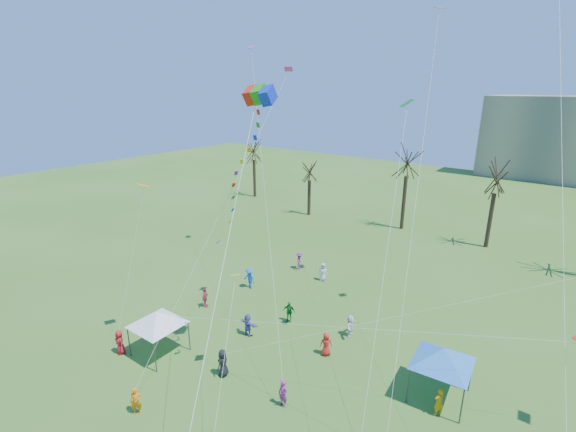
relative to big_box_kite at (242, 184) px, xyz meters
The scene contains 6 objects.
bare_tree_row 32.06m from the big_box_kite, 69.71° to the left, with size 72.07×8.31×12.17m.
big_box_kite is the anchor object (origin of this frame).
canopy_tent_white 11.20m from the big_box_kite, 161.70° to the right, with size 4.09×4.09×3.07m.
canopy_tent_blue 14.28m from the big_box_kite, 28.03° to the left, with size 4.23×4.23×3.19m.
festival_crowd 11.44m from the big_box_kite, 41.19° to the left, with size 25.72×20.67×1.83m.
small_kites_aloft 7.34m from the big_box_kite, 57.94° to the left, with size 31.82×19.19×33.81m.
Camera 1 is at (10.33, -8.80, 16.64)m, focal length 25.00 mm.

